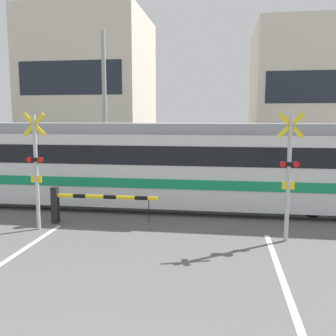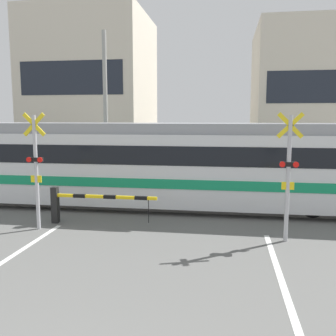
# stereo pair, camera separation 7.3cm
# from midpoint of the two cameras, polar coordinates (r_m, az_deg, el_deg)

# --- Properties ---
(rail_track_near) EXTENTS (50.00, 0.10, 0.08)m
(rail_track_near) POSITION_cam_midpoint_polar(r_m,az_deg,el_deg) (13.15, 0.40, -6.55)
(rail_track_near) COLOR gray
(rail_track_near) RESTS_ON ground_plane
(rail_track_far) EXTENTS (50.00, 0.10, 0.08)m
(rail_track_far) POSITION_cam_midpoint_polar(r_m,az_deg,el_deg) (14.53, 1.24, -5.16)
(rail_track_far) COLOR gray
(rail_track_far) RESTS_ON ground_plane
(commuter_train) EXTENTS (20.44, 2.68, 3.08)m
(commuter_train) POSITION_cam_midpoint_polar(r_m,az_deg,el_deg) (13.86, -5.56, 0.93)
(commuter_train) COLOR silver
(commuter_train) RESTS_ON ground_plane
(crossing_barrier_near) EXTENTS (3.34, 0.20, 1.13)m
(crossing_barrier_near) POSITION_cam_midpoint_polar(r_m,az_deg,el_deg) (11.90, -13.27, -4.97)
(crossing_barrier_near) COLOR black
(crossing_barrier_near) RESTS_ON ground_plane
(crossing_barrier_far) EXTENTS (3.34, 0.20, 1.13)m
(crossing_barrier_far) POSITION_cam_midpoint_polar(r_m,az_deg,el_deg) (16.47, 11.13, -1.38)
(crossing_barrier_far) COLOR black
(crossing_barrier_far) RESTS_ON ground_plane
(crossing_signal_left) EXTENTS (0.68, 0.15, 3.42)m
(crossing_signal_left) POSITION_cam_midpoint_polar(r_m,az_deg,el_deg) (11.49, -19.31, 0.32)
(crossing_signal_left) COLOR #B2B2B7
(crossing_signal_left) RESTS_ON ground_plane
(crossing_signal_right) EXTENTS (0.68, 0.15, 3.42)m
(crossing_signal_right) POSITION_cam_midpoint_polar(r_m,az_deg,el_deg) (10.26, 18.06, -0.48)
(crossing_signal_right) COLOR #B2B2B7
(crossing_signal_right) RESTS_ON ground_plane
(pedestrian) EXTENTS (0.38, 0.22, 1.66)m
(pedestrian) POSITION_cam_midpoint_polar(r_m,az_deg,el_deg) (19.84, 5.55, 0.97)
(pedestrian) COLOR #23232D
(pedestrian) RESTS_ON ground_plane
(building_left_of_street) EXTENTS (7.88, 7.81, 10.32)m
(building_left_of_street) POSITION_cam_midpoint_polar(r_m,az_deg,el_deg) (27.89, -11.25, 11.48)
(building_left_of_street) COLOR beige
(building_left_of_street) RESTS_ON ground_plane
(building_right_of_street) EXTENTS (5.17, 7.81, 9.03)m
(building_right_of_street) POSITION_cam_midpoint_polar(r_m,az_deg,el_deg) (26.55, 18.71, 10.02)
(building_right_of_street) COLOR beige
(building_right_of_street) RESTS_ON ground_plane
(utility_pole_streetside) EXTENTS (0.22, 0.22, 7.61)m
(utility_pole_streetside) POSITION_cam_midpoint_polar(r_m,az_deg,el_deg) (19.75, -9.40, 9.16)
(utility_pole_streetside) COLOR gray
(utility_pole_streetside) RESTS_ON ground_plane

